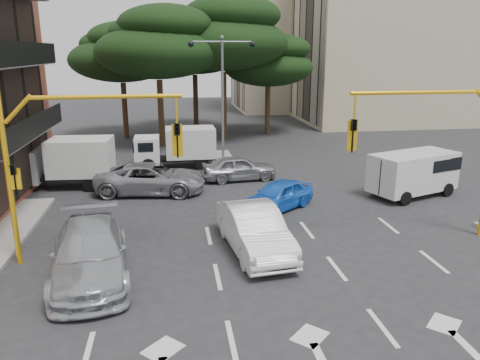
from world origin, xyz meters
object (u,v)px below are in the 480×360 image
(signal_mast_right, at_px, (449,139))
(box_truck_b, at_px, (176,148))
(car_silver_wagon, at_px, (90,253))
(car_silver_cross_a, at_px, (151,179))
(car_silver_cross_b, at_px, (239,168))
(van_white, at_px, (413,174))
(box_truck_a, at_px, (63,163))
(car_white_hatch, at_px, (254,230))
(street_lamp_center, at_px, (222,77))
(car_blue_compact, at_px, (278,195))
(signal_mast_left, at_px, (63,150))

(signal_mast_right, xyz_separation_m, box_truck_b, (-9.85, 13.05, -2.65))
(car_silver_wagon, relative_size, car_silver_cross_a, 1.04)
(car_silver_cross_b, relative_size, van_white, 0.94)
(car_silver_cross_a, bearing_deg, box_truck_a, 76.60)
(car_white_hatch, bearing_deg, car_silver_cross_b, 77.93)
(car_silver_cross_a, bearing_deg, car_silver_cross_b, -61.19)
(signal_mast_right, distance_m, car_silver_cross_a, 13.93)
(street_lamp_center, xyz_separation_m, car_silver_wagon, (-6.01, -15.39, -4.60))
(car_white_hatch, relative_size, box_truck_a, 0.94)
(signal_mast_right, xyz_separation_m, car_silver_cross_a, (-11.22, 7.65, -3.12))
(signal_mast_right, relative_size, box_truck_b, 1.20)
(street_lamp_center, height_order, box_truck_b, street_lamp_center)
(car_silver_wagon, bearing_deg, box_truck_a, 98.18)
(signal_mast_right, bearing_deg, car_blue_compact, 142.16)
(street_lamp_center, bearing_deg, box_truck_b, -162.43)
(van_white, bearing_deg, car_silver_wagon, -85.59)
(street_lamp_center, height_order, box_truck_a, street_lamp_center)
(car_silver_cross_a, height_order, box_truck_b, box_truck_b)
(signal_mast_left, relative_size, van_white, 1.35)
(street_lamp_center, height_order, car_white_hatch, street_lamp_center)
(car_white_hatch, relative_size, car_silver_wagon, 0.87)
(signal_mast_left, relative_size, car_silver_cross_b, 1.45)
(box_truck_b, bearing_deg, car_silver_cross_a, 165.31)
(car_silver_cross_b, bearing_deg, box_truck_b, 37.99)
(signal_mast_right, xyz_separation_m, box_truck_a, (-15.80, 9.43, -2.58))
(signal_mast_left, bearing_deg, box_truck_a, 103.10)
(signal_mast_left, height_order, car_white_hatch, signal_mast_left)
(signal_mast_right, bearing_deg, box_truck_b, 127.04)
(car_white_hatch, height_order, van_white, van_white)
(car_silver_wagon, relative_size, box_truck_b, 1.14)
(van_white, relative_size, box_truck_a, 0.84)
(signal_mast_right, height_order, car_blue_compact, signal_mast_right)
(car_blue_compact, bearing_deg, signal_mast_left, -101.50)
(street_lamp_center, height_order, car_silver_wagon, street_lamp_center)
(car_blue_compact, relative_size, van_white, 0.88)
(street_lamp_center, relative_size, car_white_hatch, 1.56)
(car_silver_cross_b, distance_m, box_truck_b, 4.97)
(car_blue_compact, bearing_deg, box_truck_a, -155.34)
(box_truck_a, bearing_deg, car_silver_wagon, -161.22)
(signal_mast_right, height_order, box_truck_a, signal_mast_right)
(signal_mast_right, height_order, signal_mast_left, same)
(car_white_hatch, distance_m, car_silver_cross_a, 8.76)
(signal_mast_left, distance_m, box_truck_b, 13.83)
(van_white, height_order, box_truck_b, box_truck_b)
(signal_mast_left, distance_m, car_silver_cross_b, 12.30)
(car_white_hatch, distance_m, car_blue_compact, 4.76)
(box_truck_a, bearing_deg, car_silver_cross_a, -107.94)
(car_silver_wagon, bearing_deg, street_lamp_center, 61.39)
(signal_mast_left, height_order, car_blue_compact, signal_mast_left)
(signal_mast_right, bearing_deg, box_truck_a, 149.17)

